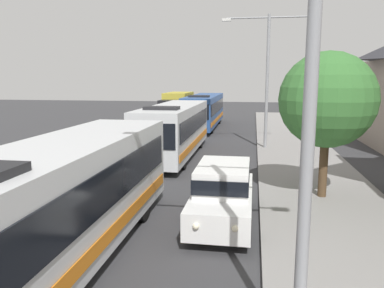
# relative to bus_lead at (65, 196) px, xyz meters

# --- Properties ---
(bus_lead) EXTENTS (2.58, 10.59, 3.21)m
(bus_lead) POSITION_rel_bus_lead_xyz_m (0.00, 0.00, 0.00)
(bus_lead) COLOR silver
(bus_lead) RESTS_ON ground_plane
(bus_second_in_line) EXTENTS (2.58, 10.76, 3.21)m
(bus_second_in_line) POSITION_rel_bus_lead_xyz_m (0.00, 13.41, 0.00)
(bus_second_in_line) COLOR silver
(bus_second_in_line) RESTS_ON ground_plane
(bus_middle) EXTENTS (2.58, 12.23, 3.21)m
(bus_middle) POSITION_rel_bus_lead_xyz_m (0.00, 27.07, 0.00)
(bus_middle) COLOR #284C8C
(bus_middle) RESTS_ON ground_plane
(white_suv) EXTENTS (1.86, 4.79, 1.90)m
(white_suv) POSITION_rel_bus_lead_xyz_m (3.70, 3.20, -0.66)
(white_suv) COLOR white
(white_suv) RESTS_ON ground_plane
(box_truck_oncoming) EXTENTS (2.35, 7.56, 3.15)m
(box_truck_oncoming) POSITION_rel_bus_lead_xyz_m (-3.30, 30.47, 0.02)
(box_truck_oncoming) COLOR black
(box_truck_oncoming) RESTS_ON ground_plane
(streetlamp_near) EXTENTS (5.78, 0.28, 8.86)m
(streetlamp_near) POSITION_rel_bus_lead_xyz_m (5.40, -2.80, 3.83)
(streetlamp_near) COLOR gray
(streetlamp_near) RESTS_ON sidewalk
(streetlamp_mid) EXTENTS (5.85, 0.28, 8.39)m
(streetlamp_mid) POSITION_rel_bus_lead_xyz_m (5.40, 16.43, 3.59)
(streetlamp_mid) COLOR gray
(streetlamp_mid) RESTS_ON sidewalk
(roadside_tree) EXTENTS (3.55, 3.55, 5.46)m
(roadside_tree) POSITION_rel_bus_lead_xyz_m (7.26, 6.12, 2.13)
(roadside_tree) COLOR #4C3823
(roadside_tree) RESTS_ON sidewalk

